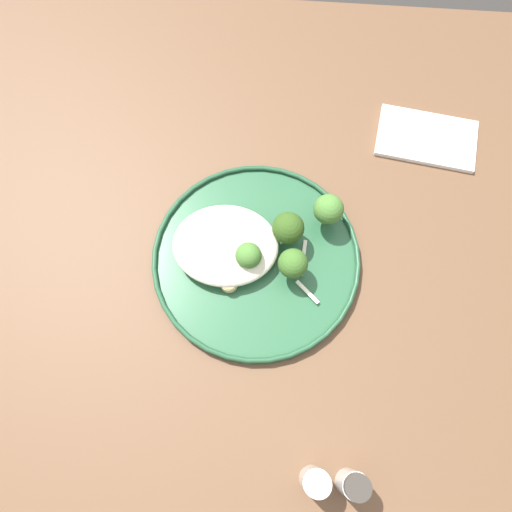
# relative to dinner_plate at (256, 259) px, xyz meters

# --- Properties ---
(ground) EXTENTS (6.00, 6.00, 0.00)m
(ground) POSITION_rel_dinner_plate_xyz_m (-0.04, -0.02, -0.75)
(ground) COLOR #2D2B28
(wooden_dining_table) EXTENTS (1.40, 1.00, 0.74)m
(wooden_dining_table) POSITION_rel_dinner_plate_xyz_m (-0.04, -0.02, -0.09)
(wooden_dining_table) COLOR brown
(wooden_dining_table) RESTS_ON ground
(dinner_plate) EXTENTS (0.29, 0.29, 0.02)m
(dinner_plate) POSITION_rel_dinner_plate_xyz_m (0.00, 0.00, 0.00)
(dinner_plate) COLOR #235133
(dinner_plate) RESTS_ON wooden_dining_table
(noodle_bed) EXTENTS (0.15, 0.12, 0.04)m
(noodle_bed) POSITION_rel_dinner_plate_xyz_m (-0.05, 0.01, 0.02)
(noodle_bed) COLOR beige
(noodle_bed) RESTS_ON dinner_plate
(seared_scallop_left_edge) EXTENTS (0.03, 0.03, 0.01)m
(seared_scallop_left_edge) POSITION_rel_dinner_plate_xyz_m (-0.06, -0.01, 0.01)
(seared_scallop_left_edge) COLOR beige
(seared_scallop_left_edge) RESTS_ON dinner_plate
(seared_scallop_rear_pale) EXTENTS (0.03, 0.03, 0.02)m
(seared_scallop_rear_pale) POSITION_rel_dinner_plate_xyz_m (-0.08, 0.03, 0.01)
(seared_scallop_rear_pale) COLOR #E5C689
(seared_scallop_rear_pale) RESTS_ON dinner_plate
(seared_scallop_half_hidden) EXTENTS (0.03, 0.03, 0.02)m
(seared_scallop_half_hidden) POSITION_rel_dinner_plate_xyz_m (-0.05, 0.00, 0.01)
(seared_scallop_half_hidden) COLOR #DBB77A
(seared_scallop_half_hidden) RESTS_ON dinner_plate
(seared_scallop_tiny_bay) EXTENTS (0.02, 0.02, 0.01)m
(seared_scallop_tiny_bay) POSITION_rel_dinner_plate_xyz_m (-0.03, -0.04, 0.01)
(seared_scallop_tiny_bay) COLOR #DBB77A
(seared_scallop_tiny_bay) RESTS_ON dinner_plate
(broccoli_floret_small_sprig) EXTENTS (0.04, 0.04, 0.05)m
(broccoli_floret_small_sprig) POSITION_rel_dinner_plate_xyz_m (-0.01, -0.01, 0.03)
(broccoli_floret_small_sprig) COLOR #89A356
(broccoli_floret_small_sprig) RESTS_ON dinner_plate
(broccoli_floret_beside_noodles) EXTENTS (0.04, 0.04, 0.06)m
(broccoli_floret_beside_noodles) POSITION_rel_dinner_plate_xyz_m (0.04, 0.03, 0.04)
(broccoli_floret_beside_noodles) COLOR #89A356
(broccoli_floret_beside_noodles) RESTS_ON dinner_plate
(broccoli_floret_tall_stalk) EXTENTS (0.04, 0.04, 0.06)m
(broccoli_floret_tall_stalk) POSITION_rel_dinner_plate_xyz_m (0.05, -0.02, 0.04)
(broccoli_floret_tall_stalk) COLOR #89A356
(broccoli_floret_tall_stalk) RESTS_ON dinner_plate
(broccoli_floret_right_tilted) EXTENTS (0.04, 0.04, 0.06)m
(broccoli_floret_right_tilted) POSITION_rel_dinner_plate_xyz_m (0.09, 0.06, 0.04)
(broccoli_floret_right_tilted) COLOR #7A994C
(broccoli_floret_right_tilted) RESTS_ON dinner_plate
(onion_sliver_long_sliver) EXTENTS (0.01, 0.05, 0.00)m
(onion_sliver_long_sliver) POSITION_rel_dinner_plate_xyz_m (0.07, 0.00, 0.01)
(onion_sliver_long_sliver) COLOR silver
(onion_sliver_long_sliver) RESTS_ON dinner_plate
(onion_sliver_short_strip) EXTENTS (0.03, 0.03, 0.00)m
(onion_sliver_short_strip) POSITION_rel_dinner_plate_xyz_m (0.07, -0.04, 0.01)
(onion_sliver_short_strip) COLOR silver
(onion_sliver_short_strip) RESTS_ON dinner_plate
(folded_napkin) EXTENTS (0.16, 0.11, 0.01)m
(folded_napkin) POSITION_rel_dinner_plate_xyz_m (0.25, 0.22, -0.00)
(folded_napkin) COLOR white
(folded_napkin) RESTS_ON wooden_dining_table
(salt_shaker) EXTENTS (0.03, 0.03, 0.07)m
(salt_shaker) POSITION_rel_dinner_plate_xyz_m (0.09, -0.28, 0.02)
(salt_shaker) COLOR white
(salt_shaker) RESTS_ON wooden_dining_table
(pepper_shaker) EXTENTS (0.03, 0.03, 0.07)m
(pepper_shaker) POSITION_rel_dinner_plate_xyz_m (0.13, -0.28, 0.02)
(pepper_shaker) COLOR white
(pepper_shaker) RESTS_ON wooden_dining_table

